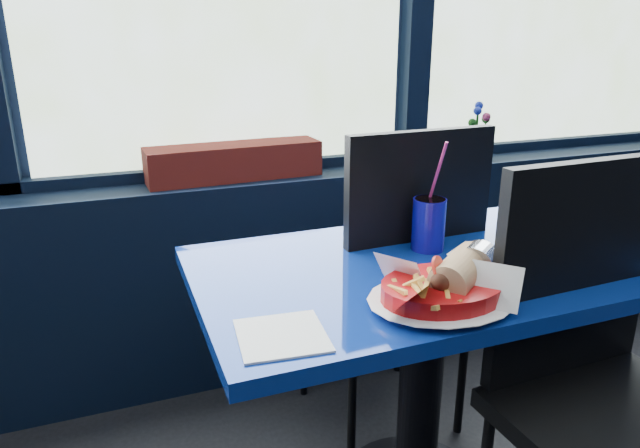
{
  "coord_description": "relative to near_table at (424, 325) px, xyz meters",
  "views": [
    {
      "loc": [
        -0.45,
        0.82,
        1.31
      ],
      "look_at": [
        -0.01,
        1.98,
        0.9
      ],
      "focal_mm": 32.0,
      "sensor_mm": 36.0,
      "label": 1
    }
  ],
  "objects": [
    {
      "name": "window_sill",
      "position": [
        -0.3,
        0.87,
        -0.17
      ],
      "size": [
        5.0,
        0.26,
        0.8
      ],
      "primitive_type": "cube",
      "color": "black",
      "rests_on": "ground"
    },
    {
      "name": "food_basket",
      "position": [
        -0.09,
        -0.22,
        0.22
      ],
      "size": [
        0.34,
        0.34,
        0.11
      ],
      "rotation": [
        0.0,
        0.0,
        0.22
      ],
      "color": "#AA0B0D",
      "rests_on": "near_table"
    },
    {
      "name": "planter_box",
      "position": [
        -0.31,
        0.87,
        0.3
      ],
      "size": [
        0.65,
        0.19,
        0.13
      ],
      "primitive_type": "cube",
      "rotation": [
        0.0,
        0.0,
        0.05
      ],
      "color": "maroon",
      "rests_on": "window_sill"
    },
    {
      "name": "ketchup_bottle",
      "position": [
        -0.09,
        0.22,
        0.28
      ],
      "size": [
        0.06,
        0.06,
        0.21
      ],
      "color": "#AA0B0D",
      "rests_on": "near_table"
    },
    {
      "name": "chair_near_back",
      "position": [
        0.07,
        0.3,
        0.04
      ],
      "size": [
        0.5,
        0.5,
        1.06
      ],
      "rotation": [
        0.0,
        0.0,
        3.18
      ],
      "color": "black",
      "rests_on": "ground"
    },
    {
      "name": "soda_cup",
      "position": [
        0.05,
        0.09,
        0.26
      ],
      "size": [
        0.09,
        0.09,
        0.3
      ],
      "rotation": [
        0.0,
        0.0,
        -0.39
      ],
      "color": "#110C8E",
      "rests_on": "near_table"
    },
    {
      "name": "near_table",
      "position": [
        0.0,
        0.0,
        0.0
      ],
      "size": [
        1.2,
        0.7,
        0.75
      ],
      "color": "black",
      "rests_on": "ground"
    },
    {
      "name": "chair_near_front",
      "position": [
        0.23,
        -0.38,
        0.04
      ],
      "size": [
        0.49,
        0.5,
        1.05
      ],
      "rotation": [
        0.0,
        0.0,
        0.03
      ],
      "color": "black",
      "rests_on": "ground"
    },
    {
      "name": "napkin",
      "position": [
        -0.47,
        -0.23,
        0.18
      ],
      "size": [
        0.19,
        0.19,
        0.0
      ],
      "primitive_type": "cube",
      "rotation": [
        0.0,
        0.0,
        -0.1
      ],
      "color": "white",
      "rests_on": "near_table"
    },
    {
      "name": "flower_vase",
      "position": [
        0.75,
        0.85,
        0.31
      ],
      "size": [
        0.13,
        0.13,
        0.24
      ],
      "rotation": [
        0.0,
        0.0,
        -0.12
      ],
      "color": "silver",
      "rests_on": "window_sill"
    }
  ]
}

